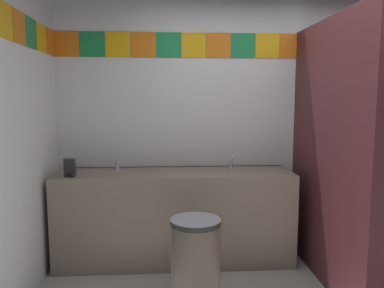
{
  "coord_description": "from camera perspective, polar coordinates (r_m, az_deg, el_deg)",
  "views": [
    {
      "loc": [
        -0.99,
        -2.18,
        1.56
      ],
      "look_at": [
        -0.79,
        1.0,
        1.17
      ],
      "focal_mm": 35.36,
      "sensor_mm": 36.0,
      "label": 1
    }
  ],
  "objects": [
    {
      "name": "vanity_counter",
      "position": [
        3.68,
        -2.56,
        -10.72
      ],
      "size": [
        2.2,
        0.56,
        0.87
      ],
      "color": "gray",
      "rests_on": "ground_plane"
    },
    {
      "name": "wall_back",
      "position": [
        3.95,
        10.93,
        4.76
      ],
      "size": [
        4.16,
        0.09,
        2.83
      ],
      "color": "silver",
      "rests_on": "ground_plane"
    },
    {
      "name": "stall_divider",
      "position": [
        3.16,
        24.0,
        -1.99
      ],
      "size": [
        0.92,
        1.52,
        2.2
      ],
      "color": "#471E23",
      "rests_on": "ground_plane"
    },
    {
      "name": "soap_dispenser",
      "position": [
        3.51,
        -17.95,
        -3.42
      ],
      "size": [
        0.09,
        0.09,
        0.16
      ],
      "color": "black",
      "rests_on": "vanity_counter"
    },
    {
      "name": "trash_bin",
      "position": [
        3.0,
        0.55,
        -17.24
      ],
      "size": [
        0.38,
        0.38,
        0.66
      ],
      "color": "brown",
      "rests_on": "ground_plane"
    },
    {
      "name": "toilet",
      "position": [
        4.03,
        23.01,
        -11.77
      ],
      "size": [
        0.39,
        0.49,
        0.74
      ],
      "color": "white",
      "rests_on": "ground_plane"
    },
    {
      "name": "faucet_left",
      "position": [
        3.68,
        -11.25,
        -3.15
      ],
      "size": [
        0.04,
        0.1,
        0.14
      ],
      "color": "silver",
      "rests_on": "vanity_counter"
    },
    {
      "name": "faucet_right",
      "position": [
        3.7,
        5.94,
        -3.01
      ],
      "size": [
        0.04,
        0.1,
        0.14
      ],
      "color": "silver",
      "rests_on": "vanity_counter"
    }
  ]
}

